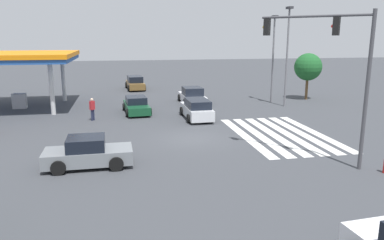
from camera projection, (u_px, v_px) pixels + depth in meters
ground_plane at (192, 139)px, 23.03m from camera, size 154.15×154.15×0.00m
crosswalk_markings at (280, 134)px, 24.10m from camera, size 9.49×5.35×0.01m
traffic_signal_mast at (336, 59)px, 17.45m from camera, size 3.84×3.84×7.34m
car_0 at (136, 105)px, 30.59m from camera, size 4.51×2.25×1.34m
car_1 at (88, 153)px, 17.99m from camera, size 2.12×4.19×1.47m
car_2 at (135, 83)px, 44.13m from camera, size 4.98×2.30×1.57m
car_3 at (192, 96)px, 34.94m from camera, size 4.64×2.19×1.54m
car_6 at (197, 109)px, 28.41m from camera, size 4.59×2.04×1.54m
gas_station_canopy at (15, 58)px, 31.68m from camera, size 9.65×9.65×4.80m
pedestrian at (92, 108)px, 27.79m from camera, size 0.41×0.41×1.69m
street_light_pole_a at (273, 51)px, 34.59m from camera, size 0.80×0.36×8.00m
street_light_pole_b at (287, 48)px, 32.55m from camera, size 0.80×0.36×8.62m
tree_corner_a at (308, 67)px, 36.58m from camera, size 2.67×2.67×4.55m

